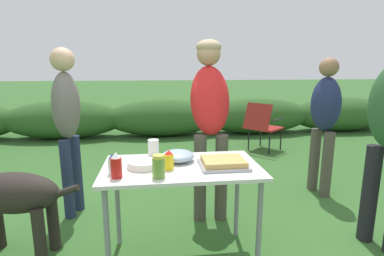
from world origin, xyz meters
TOP-DOWN VIEW (x-y plane):
  - shrub_hedge at (-0.00, 4.18)m, footprint 14.40×0.90m
  - folding_table at (0.00, 0.00)m, footprint 1.10×0.64m
  - food_tray at (0.29, -0.05)m, footprint 0.33×0.28m
  - plate_stack at (-0.26, 0.00)m, footprint 0.23×0.23m
  - mixing_bowl at (-0.02, 0.11)m, footprint 0.24×0.24m
  - paper_cup_stack at (-0.19, 0.15)m, footprint 0.08×0.08m
  - relish_jar at (-0.16, -0.21)m, footprint 0.08×0.08m
  - mustard_bottle at (-0.09, -0.06)m, footprint 0.07×0.07m
  - mayo_bottle at (-0.46, -0.11)m, footprint 0.06×0.06m
  - ketchup_bottle at (-0.42, -0.18)m, footprint 0.07×0.07m
  - standing_person_in_gray_fleece at (0.33, 0.70)m, footprint 0.39×0.51m
  - standing_person_with_beanie at (1.67, 1.03)m, footprint 0.33×0.41m
  - standing_person_in_navy_coat at (-0.99, 0.86)m, footprint 0.30×0.36m
  - dog at (-1.30, 0.22)m, footprint 1.09×0.42m
  - camp_chair_green_behind_table at (1.63, 2.78)m, footprint 0.75×0.73m

SIDE VIEW (x-z plane):
  - shrub_hedge at x=0.00m, z-range 0.00..0.76m
  - camp_chair_green_behind_table at x=1.63m, z-range 0.05..0.88m
  - dog at x=-1.30m, z-range 0.12..0.86m
  - folding_table at x=0.00m, z-range 0.29..1.03m
  - plate_stack at x=-0.26m, z-range 0.74..0.79m
  - food_tray at x=0.29m, z-range 0.74..0.79m
  - mixing_bowl at x=-0.02m, z-range 0.74..0.82m
  - mayo_bottle at x=-0.46m, z-range 0.74..0.87m
  - mustard_bottle at x=-0.09m, z-range 0.74..0.87m
  - relish_jar at x=-0.16m, z-range 0.74..0.89m
  - paper_cup_stack at x=-0.19m, z-range 0.74..0.90m
  - ketchup_bottle at x=-0.42m, z-range 0.74..0.90m
  - standing_person_with_beanie at x=1.67m, z-range 0.15..1.67m
  - standing_person_in_navy_coat at x=-0.99m, z-range 0.18..1.77m
  - standing_person_in_gray_fleece at x=0.33m, z-range 0.22..1.89m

